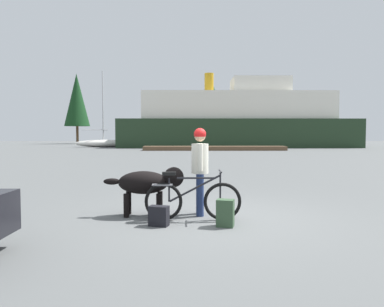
{
  "coord_description": "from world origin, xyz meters",
  "views": [
    {
      "loc": [
        -0.38,
        -6.59,
        1.53
      ],
      "look_at": [
        -0.3,
        1.75,
        1.09
      ],
      "focal_mm": 34.04,
      "sensor_mm": 36.0,
      "label": 1
    }
  ],
  "objects_px": {
    "backpack": "(225,213)",
    "handbag_pannier": "(159,216)",
    "bicycle": "(192,200)",
    "person_cyclist": "(200,163)",
    "sailboat_moored": "(103,143)",
    "ferry_boat": "(237,121)",
    "dog": "(149,183)"
  },
  "relations": [
    {
      "from": "dog",
      "to": "sailboat_moored",
      "type": "relative_size",
      "value": 0.16
    },
    {
      "from": "handbag_pannier",
      "to": "sailboat_moored",
      "type": "height_order",
      "value": "sailboat_moored"
    },
    {
      "from": "bicycle",
      "to": "backpack",
      "type": "relative_size",
      "value": 3.8
    },
    {
      "from": "bicycle",
      "to": "sailboat_moored",
      "type": "distance_m",
      "value": 39.43
    },
    {
      "from": "ferry_boat",
      "to": "dog",
      "type": "bearing_deg",
      "value": -100.12
    },
    {
      "from": "sailboat_moored",
      "to": "dog",
      "type": "bearing_deg",
      "value": -75.59
    },
    {
      "from": "handbag_pannier",
      "to": "sailboat_moored",
      "type": "bearing_deg",
      "value": 104.49
    },
    {
      "from": "bicycle",
      "to": "sailboat_moored",
      "type": "xyz_separation_m",
      "value": [
        -10.48,
        38.01,
        0.14
      ]
    },
    {
      "from": "bicycle",
      "to": "person_cyclist",
      "type": "xyz_separation_m",
      "value": [
        0.15,
        0.45,
        0.61
      ]
    },
    {
      "from": "person_cyclist",
      "to": "ferry_boat",
      "type": "xyz_separation_m",
      "value": [
        5.73,
        37.46,
        2.17
      ]
    },
    {
      "from": "dog",
      "to": "handbag_pannier",
      "type": "bearing_deg",
      "value": -71.93
    },
    {
      "from": "bicycle",
      "to": "person_cyclist",
      "type": "relative_size",
      "value": 1.04
    },
    {
      "from": "handbag_pannier",
      "to": "sailboat_moored",
      "type": "xyz_separation_m",
      "value": [
        -9.92,
        38.39,
        0.35
      ]
    },
    {
      "from": "bicycle",
      "to": "dog",
      "type": "xyz_separation_m",
      "value": [
        -0.81,
        0.38,
        0.25
      ]
    },
    {
      "from": "bicycle",
      "to": "ferry_boat",
      "type": "bearing_deg",
      "value": 81.17
    },
    {
      "from": "person_cyclist",
      "to": "ferry_boat",
      "type": "bearing_deg",
      "value": 81.3
    },
    {
      "from": "backpack",
      "to": "sailboat_moored",
      "type": "relative_size",
      "value": 0.05
    },
    {
      "from": "dog",
      "to": "ferry_boat",
      "type": "distance_m",
      "value": 38.2
    },
    {
      "from": "backpack",
      "to": "person_cyclist",
      "type": "bearing_deg",
      "value": 114.03
    },
    {
      "from": "person_cyclist",
      "to": "handbag_pannier",
      "type": "xyz_separation_m",
      "value": [
        -0.71,
        -0.83,
        -0.81
      ]
    },
    {
      "from": "bicycle",
      "to": "dog",
      "type": "relative_size",
      "value": 1.14
    },
    {
      "from": "dog",
      "to": "handbag_pannier",
      "type": "relative_size",
      "value": 4.49
    },
    {
      "from": "dog",
      "to": "handbag_pannier",
      "type": "height_order",
      "value": "dog"
    },
    {
      "from": "person_cyclist",
      "to": "sailboat_moored",
      "type": "relative_size",
      "value": 0.18
    },
    {
      "from": "sailboat_moored",
      "to": "ferry_boat",
      "type": "bearing_deg",
      "value": -0.34
    },
    {
      "from": "backpack",
      "to": "handbag_pannier",
      "type": "bearing_deg",
      "value": 177.26
    },
    {
      "from": "backpack",
      "to": "sailboat_moored",
      "type": "height_order",
      "value": "sailboat_moored"
    },
    {
      "from": "backpack",
      "to": "handbag_pannier",
      "type": "height_order",
      "value": "backpack"
    },
    {
      "from": "handbag_pannier",
      "to": "ferry_boat",
      "type": "distance_m",
      "value": 38.95
    },
    {
      "from": "bicycle",
      "to": "handbag_pannier",
      "type": "height_order",
      "value": "bicycle"
    },
    {
      "from": "person_cyclist",
      "to": "sailboat_moored",
      "type": "xyz_separation_m",
      "value": [
        -10.63,
        37.56,
        -0.47
      ]
    },
    {
      "from": "handbag_pannier",
      "to": "person_cyclist",
      "type": "bearing_deg",
      "value": 49.42
    }
  ]
}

